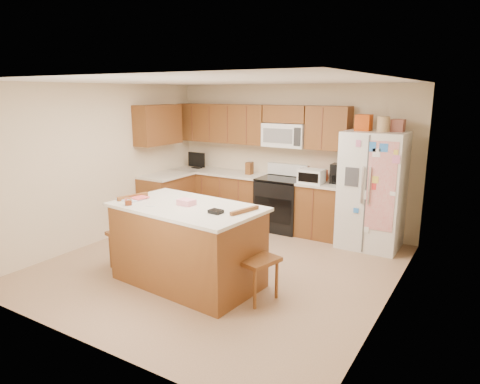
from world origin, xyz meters
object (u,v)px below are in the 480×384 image
Objects in this scene: refrigerator at (372,189)px; island at (188,244)px; windsor_chair_back at (215,235)px; windsor_chair_right at (254,258)px; windsor_chair_left at (129,233)px; stove at (281,203)px.

refrigerator is 3.02m from island.
windsor_chair_back is (-1.59, -1.94, -0.46)m from refrigerator.
windsor_chair_right is at bearing -105.71° from refrigerator.
refrigerator reaches higher than windsor_chair_left.
island is at bearing -176.17° from windsor_chair_right.
refrigerator is 2.55m from windsor_chair_back.
island is at bearing 2.55° from windsor_chair_left.
island reaches higher than windsor_chair_right.
windsor_chair_right is at bearing 3.17° from windsor_chair_left.
island reaches higher than windsor_chair_left.
island is 1.82× the size of windsor_chair_left.
windsor_chair_right is (-0.69, -2.46, -0.42)m from refrigerator.
island reaches higher than windsor_chair_back.
windsor_chair_right is at bearing -30.20° from windsor_chair_back.
stove is 1.06× the size of windsor_chair_left.
windsor_chair_back is 0.92× the size of windsor_chair_right.
windsor_chair_back is at bearing 32.40° from windsor_chair_left.
refrigerator is at bearing 57.40° from island.
windsor_chair_left is at bearing -176.83° from windsor_chair_right.
refrigerator is 1.93× the size of windsor_chair_right.
windsor_chair_left is at bearing -111.10° from stove.
refrigerator is 1.05× the size of island.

